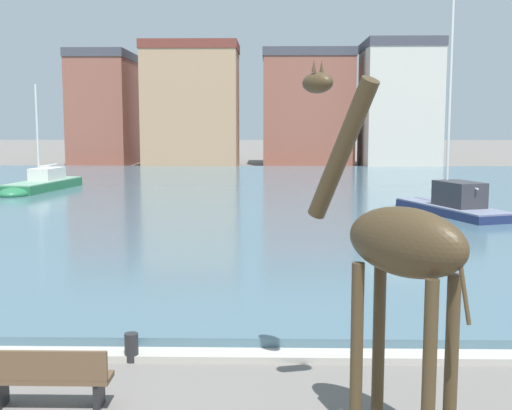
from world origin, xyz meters
TOP-DOWN VIEW (x-y plane):
  - harbor_water at (0.00, 29.81)m, footprint 81.93×47.19m
  - quay_edge_coping at (0.00, 5.97)m, footprint 81.93×0.50m
  - giraffe_statue at (3.95, 3.07)m, footprint 2.15×2.45m
  - sailboat_navy at (9.93, 22.91)m, footprint 3.96×7.19m
  - sailboat_green at (-10.72, 31.71)m, footprint 2.85×7.42m
  - mooring_bollard at (-0.05, 5.82)m, footprint 0.24×0.24m
  - park_bench at (-0.85, 3.87)m, footprint 1.80×0.44m
  - townhouse_tall_gabled at (-13.74, 58.75)m, footprint 5.51×7.83m
  - townhouse_corner_house at (-4.86, 55.92)m, footprint 8.63×6.53m
  - townhouse_end_terrace at (5.94, 58.79)m, footprint 8.57×7.25m
  - townhouse_wide_warehouse at (14.16, 55.99)m, footprint 6.66×7.50m

SIDE VIEW (x-z plane):
  - quay_edge_coping at x=0.00m, z-range 0.00..0.12m
  - harbor_water at x=0.00m, z-range 0.00..0.29m
  - mooring_bollard at x=-0.05m, z-range 0.00..0.50m
  - park_bench at x=-0.85m, z-range 0.03..0.95m
  - sailboat_green at x=-10.72m, z-range -2.60..3.66m
  - sailboat_navy at x=9.93m, z-range -4.06..5.19m
  - giraffe_statue at x=3.95m, z-range 0.05..5.06m
  - townhouse_tall_gabled at x=-13.74m, z-range 0.01..10.85m
  - townhouse_end_terrace at x=5.94m, z-range 0.01..10.92m
  - townhouse_corner_house at x=-4.86m, z-range 0.01..11.33m
  - townhouse_wide_warehouse at x=14.16m, z-range 0.01..11.46m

